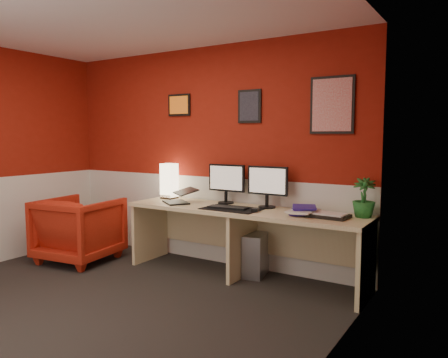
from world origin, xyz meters
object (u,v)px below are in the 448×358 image
at_px(zen_tray, 329,216).
at_px(armchair, 79,229).
at_px(desk, 242,243).
at_px(laptop, 176,193).
at_px(monitor_left, 226,178).
at_px(pc_tower, 257,254).
at_px(potted_plant, 364,198).
at_px(monitor_right, 267,180).
at_px(shoji_lamp, 169,182).

distance_m(zen_tray, armchair, 2.93).
bearing_deg(desk, laptop, -174.69).
relative_size(monitor_left, pc_tower, 1.29).
relative_size(desk, potted_plant, 7.12).
bearing_deg(zen_tray, potted_plant, 34.73).
relative_size(zen_tray, pc_tower, 0.78).
height_order(desk, potted_plant, potted_plant).
xyz_separation_m(potted_plant, pc_tower, (-1.10, -0.01, -0.69)).
bearing_deg(pc_tower, monitor_left, 161.82).
height_order(monitor_right, pc_tower, monitor_right).
relative_size(shoji_lamp, zen_tray, 1.14).
height_order(desk, monitor_right, monitor_right).
height_order(desk, zen_tray, zen_tray).
bearing_deg(monitor_left, pc_tower, -5.96).
relative_size(monitor_right, pc_tower, 1.29).
bearing_deg(potted_plant, zen_tray, -145.27).
bearing_deg(monitor_right, zen_tray, -14.08).
xyz_separation_m(monitor_right, pc_tower, (-0.11, -0.01, -0.80)).
distance_m(shoji_lamp, laptop, 0.40).
height_order(laptop, zen_tray, laptop).
bearing_deg(desk, potted_plant, 8.62).
bearing_deg(monitor_right, potted_plant, -0.02).
distance_m(desk, monitor_left, 0.76).
bearing_deg(laptop, desk, 40.97).
height_order(laptop, potted_plant, potted_plant).
xyz_separation_m(shoji_lamp, monitor_left, (0.78, 0.03, 0.09)).
height_order(shoji_lamp, monitor_right, monitor_right).
height_order(monitor_right, zen_tray, monitor_right).
distance_m(laptop, armchair, 1.29).
xyz_separation_m(monitor_left, potted_plant, (1.52, -0.03, -0.11)).
bearing_deg(shoji_lamp, laptop, -40.15).
distance_m(desk, potted_plant, 1.31).
relative_size(shoji_lamp, potted_plant, 1.10).
relative_size(monitor_left, armchair, 0.70).
bearing_deg(potted_plant, shoji_lamp, -179.98).
height_order(laptop, pc_tower, laptop).
distance_m(desk, monitor_right, 0.71).
height_order(desk, laptop, laptop).
bearing_deg(pc_tower, armchair, -174.32).
height_order(laptop, armchair, laptop).
height_order(monitor_left, potted_plant, monitor_left).
xyz_separation_m(laptop, armchair, (-1.13, -0.41, -0.46)).
xyz_separation_m(desk, monitor_left, (-0.33, 0.21, 0.66)).
bearing_deg(armchair, pc_tower, -169.66).
xyz_separation_m(shoji_lamp, zen_tray, (2.03, -0.18, -0.18)).
bearing_deg(armchair, potted_plant, -175.54).
bearing_deg(laptop, monitor_right, 49.93).
xyz_separation_m(monitor_left, zen_tray, (1.25, -0.21, -0.28)).
xyz_separation_m(monitor_left, monitor_right, (0.52, -0.03, 0.00)).
distance_m(laptop, monitor_left, 0.59).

